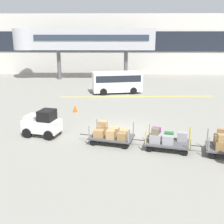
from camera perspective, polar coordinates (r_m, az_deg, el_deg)
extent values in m
plane|color=gray|center=(17.13, 1.74, -3.89)|extent=(120.00, 120.00, 0.00)
cube|color=yellow|center=(26.53, 5.21, 3.17)|extent=(14.69, 0.84, 0.01)
cube|color=beige|center=(42.16, 1.45, 13.68)|extent=(53.54, 2.40, 8.46)
cube|color=#1E232D|center=(40.90, 1.46, 14.21)|extent=(50.86, 0.12, 2.80)
cube|color=#B7B7BC|center=(36.29, -4.14, 14.63)|extent=(15.66, 2.20, 2.60)
cylinder|color=#B7B7BC|center=(37.98, -17.31, 14.03)|extent=(3.00, 3.00, 2.60)
cube|color=#2D3847|center=(35.15, -4.31, 14.91)|extent=(14.10, 0.08, 0.70)
cylinder|color=#59595B|center=(37.12, -10.77, 9.50)|extent=(0.50, 0.50, 3.76)
cylinder|color=#59595B|center=(36.36, 2.84, 9.62)|extent=(0.50, 0.50, 3.76)
cube|color=white|center=(16.64, -14.13, -2.69)|extent=(2.31, 1.60, 0.70)
cube|color=black|center=(16.27, -13.15, -0.64)|extent=(1.02, 1.16, 0.60)
cube|color=silver|center=(16.79, -15.95, -0.97)|extent=(0.91, 1.08, 0.24)
cylinder|color=black|center=(17.51, -15.16, -3.05)|extent=(0.59, 0.32, 0.56)
cylinder|color=black|center=(16.68, -16.97, -4.14)|extent=(0.59, 0.32, 0.56)
cylinder|color=black|center=(16.87, -11.16, -3.50)|extent=(0.59, 0.32, 0.56)
cylinder|color=black|center=(16.00, -12.83, -4.68)|extent=(0.59, 0.32, 0.56)
cube|color=#4C4C4F|center=(15.15, -0.06, -5.11)|extent=(2.58, 1.94, 0.08)
cylinder|color=gray|center=(15.90, -3.10, -2.63)|extent=(0.06, 0.06, 0.70)
cylinder|color=gray|center=(14.76, -4.71, -4.14)|extent=(0.06, 0.06, 0.70)
cylinder|color=gray|center=(15.38, 4.40, -3.30)|extent=(0.06, 0.06, 0.70)
cylinder|color=gray|center=(14.19, 3.35, -4.94)|extent=(0.06, 0.06, 0.70)
cylinder|color=black|center=(15.99, -2.46, -4.75)|extent=(0.33, 0.18, 0.32)
cylinder|color=black|center=(14.95, -3.89, -6.28)|extent=(0.33, 0.18, 0.32)
cylinder|color=black|center=(15.57, 3.61, -5.35)|extent=(0.33, 0.18, 0.32)
cylinder|color=black|center=(14.49, 2.60, -6.99)|extent=(0.33, 0.18, 0.32)
cylinder|color=#333333|center=(15.61, -5.38, -4.63)|extent=(0.69, 0.23, 0.05)
cube|color=tan|center=(15.54, -1.91, -3.60)|extent=(0.60, 0.44, 0.42)
cube|color=#A87F4C|center=(15.00, -2.73, -4.39)|extent=(0.59, 0.50, 0.39)
cube|color=tan|center=(15.37, 0.42, -3.86)|extent=(0.62, 0.55, 0.39)
cube|color=tan|center=(14.74, -0.30, -4.59)|extent=(0.51, 0.54, 0.46)
cube|color=tan|center=(15.22, 2.58, -4.21)|extent=(0.63, 0.61, 0.33)
cube|color=olive|center=(14.59, 2.02, -4.99)|extent=(0.52, 0.46, 0.39)
cube|color=tan|center=(15.43, -1.92, -2.36)|extent=(0.56, 0.47, 0.28)
cube|color=#4C4C4F|center=(14.68, 11.35, -6.15)|extent=(2.58, 1.94, 0.08)
cylinder|color=gold|center=(15.24, 7.66, -3.58)|extent=(0.06, 0.06, 0.70)
cylinder|color=gold|center=(14.04, 6.89, -5.26)|extent=(0.06, 0.06, 0.70)
cylinder|color=gold|center=(15.12, 15.64, -4.20)|extent=(0.06, 0.06, 0.70)
cylinder|color=gold|center=(13.91, 15.57, -5.96)|extent=(0.06, 0.06, 0.70)
cylinder|color=black|center=(15.38, 8.28, -5.77)|extent=(0.33, 0.18, 0.32)
cylinder|color=black|center=(14.28, 7.63, -7.47)|extent=(0.33, 0.18, 0.32)
cylinder|color=black|center=(15.28, 14.74, -6.29)|extent=(0.33, 0.18, 0.32)
cylinder|color=black|center=(14.18, 14.60, -8.05)|extent=(0.33, 0.18, 0.32)
cylinder|color=#333333|center=(14.85, 5.54, -5.72)|extent=(0.69, 0.23, 0.05)
cube|color=#99999E|center=(14.98, 8.99, -4.75)|extent=(0.48, 0.34, 0.32)
cube|color=#99999E|center=(14.35, 8.82, -5.44)|extent=(0.63, 0.48, 0.43)
cube|color=#236B2D|center=(14.88, 11.54, -4.85)|extent=(0.55, 0.46, 0.41)
cube|color=#99999E|center=(14.28, 11.35, -5.64)|extent=(0.61, 0.45, 0.45)
cube|color=#99999E|center=(14.88, 14.16, -4.89)|extent=(0.56, 0.43, 0.47)
cube|color=#8C338C|center=(14.88, 9.04, -3.68)|extent=(0.53, 0.49, 0.27)
cube|color=#726651|center=(14.21, 8.89, -3.99)|extent=(0.40, 0.35, 0.34)
cylinder|color=gray|center=(15.16, 18.98, -4.44)|extent=(0.06, 0.06, 0.70)
cylinder|color=gray|center=(13.95, 19.22, -6.21)|extent=(0.06, 0.06, 0.70)
cylinder|color=black|center=(15.33, 19.53, -6.62)|extent=(0.33, 0.18, 0.32)
cylinder|color=black|center=(14.23, 19.78, -8.40)|extent=(0.33, 0.18, 0.32)
cylinder|color=#333333|center=(14.67, 17.22, -6.67)|extent=(0.69, 0.23, 0.05)
cube|color=#9E7A4C|center=(14.95, 21.16, -5.30)|extent=(0.58, 0.46, 0.52)
cube|color=olive|center=(14.32, 21.27, -6.43)|extent=(0.52, 0.49, 0.43)
cube|color=#9E7A4C|center=(14.82, 21.32, -3.77)|extent=(0.42, 0.39, 0.33)
cube|color=#9E7A4C|center=(14.18, 21.43, -4.96)|extent=(0.37, 0.37, 0.36)
cube|color=white|center=(27.90, 1.01, 6.24)|extent=(5.07, 2.77, 1.90)
cube|color=#1E232D|center=(27.84, 1.01, 7.06)|extent=(4.70, 2.73, 0.64)
cylinder|color=black|center=(26.96, -1.77, 4.16)|extent=(0.71, 0.36, 0.68)
cylinder|color=black|center=(27.52, 4.39, 4.36)|extent=(0.71, 0.36, 0.68)
cone|color=#EA590F|center=(21.35, -7.56, 0.73)|extent=(0.36, 0.36, 0.55)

